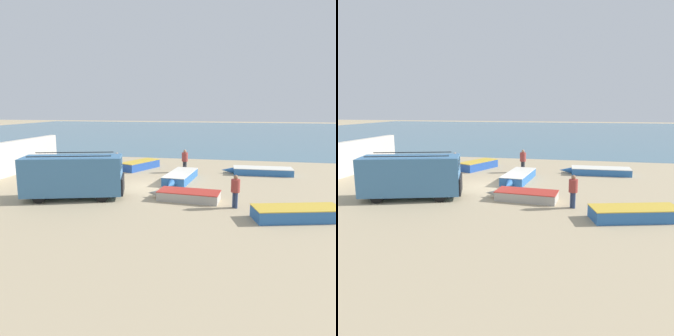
% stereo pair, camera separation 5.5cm
% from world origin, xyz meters
% --- Properties ---
extents(ground_plane, '(200.00, 200.00, 0.00)m').
position_xyz_m(ground_plane, '(0.00, 0.00, 0.00)').
color(ground_plane, tan).
extents(sea_water, '(120.00, 80.00, 0.01)m').
position_xyz_m(sea_water, '(0.00, 52.00, 0.00)').
color(sea_water, '#477084').
rests_on(sea_water, ground_plane).
extents(harbor_wall, '(0.50, 13.12, 2.51)m').
position_xyz_m(harbor_wall, '(-11.05, 1.00, 1.26)').
color(harbor_wall, '#BCB7AD').
rests_on(harbor_wall, ground_plane).
extents(parked_van, '(5.72, 3.40, 2.49)m').
position_xyz_m(parked_van, '(-3.36, -3.38, 1.30)').
color(parked_van, teal).
rests_on(parked_van, ground_plane).
extents(fishing_rowboat_0, '(5.25, 1.66, 0.52)m').
position_xyz_m(fishing_rowboat_0, '(7.23, 5.59, 0.26)').
color(fishing_rowboat_0, '#2D66AD').
rests_on(fishing_rowboat_0, ground_plane).
extents(fishing_rowboat_1, '(1.91, 4.99, 0.59)m').
position_xyz_m(fishing_rowboat_1, '(1.67, 2.05, 0.29)').
color(fishing_rowboat_1, '#2D66AD').
rests_on(fishing_rowboat_1, ground_plane).
extents(fishing_rowboat_2, '(2.72, 4.33, 0.66)m').
position_xyz_m(fishing_rowboat_2, '(-2.25, 6.00, 0.33)').
color(fishing_rowboat_2, '#234CA3').
rests_on(fishing_rowboat_2, ground_plane).
extents(fishing_rowboat_3, '(4.86, 2.35, 0.59)m').
position_xyz_m(fishing_rowboat_3, '(8.29, -4.57, 0.30)').
color(fishing_rowboat_3, '#2D66AD').
rests_on(fishing_rowboat_3, ground_plane).
extents(fishing_rowboat_4, '(2.81, 4.51, 0.56)m').
position_xyz_m(fishing_rowboat_4, '(-7.72, 7.06, 0.28)').
color(fishing_rowboat_4, '#2D66AD').
rests_on(fishing_rowboat_4, ground_plane).
extents(fishing_rowboat_5, '(4.09, 1.75, 0.52)m').
position_xyz_m(fishing_rowboat_5, '(2.80, -2.44, 0.26)').
color(fishing_rowboat_5, '#ADA89E').
rests_on(fishing_rowboat_5, ground_plane).
extents(fisherman_0, '(0.44, 0.44, 1.69)m').
position_xyz_m(fisherman_0, '(5.38, -3.37, 1.01)').
color(fisherman_0, navy).
rests_on(fisherman_0, ground_plane).
extents(fisherman_1, '(0.47, 0.47, 1.78)m').
position_xyz_m(fisherman_1, '(1.49, 5.23, 1.07)').
color(fisherman_1, '#38383D').
rests_on(fisherman_1, ground_plane).
extents(fisherman_2, '(0.48, 0.48, 1.82)m').
position_xyz_m(fisherman_2, '(-2.94, 2.26, 1.09)').
color(fisherman_2, '#38383D').
rests_on(fisherman_2, ground_plane).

